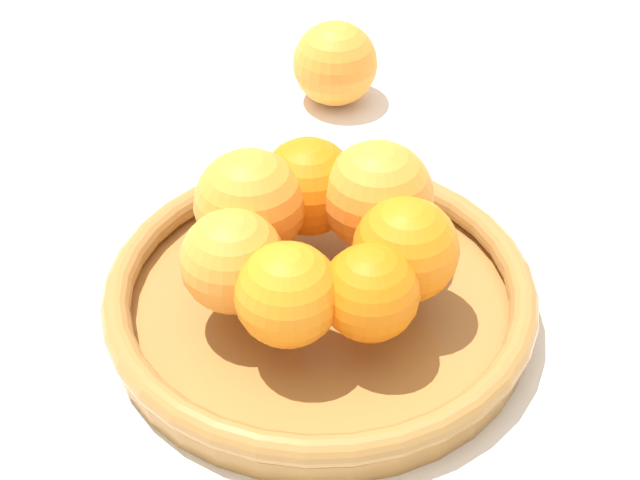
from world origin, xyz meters
TOP-DOWN VIEW (x-y plane):
  - ground_plane at (0.00, 0.00)m, footprint 4.00×4.00m
  - fruit_bowl at (0.00, 0.00)m, footprint 0.30×0.30m
  - orange_pile at (-0.01, -0.00)m, footprint 0.18×0.19m
  - stray_orange at (-0.29, 0.05)m, footprint 0.08×0.08m

SIDE VIEW (x-z plane):
  - ground_plane at x=0.00m, z-range 0.00..0.00m
  - fruit_bowl at x=0.00m, z-range 0.00..0.04m
  - stray_orange at x=-0.29m, z-range 0.00..0.08m
  - orange_pile at x=-0.01m, z-range 0.03..0.11m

